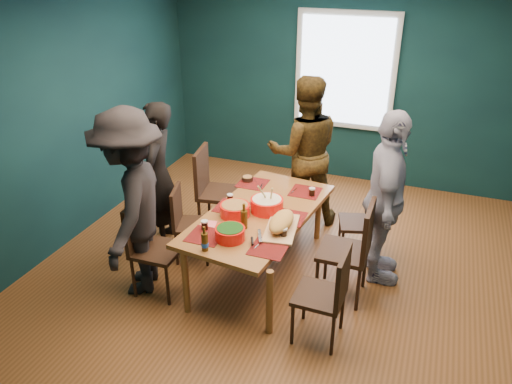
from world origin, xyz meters
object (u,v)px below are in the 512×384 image
Objects in this scene: chair_right_mid at (354,245)px; person_far_left at (158,176)px; chair_left_far at (211,185)px; chair_right_near at (330,290)px; person_right at (386,199)px; chair_right_far at (366,216)px; person_back at (304,152)px; person_near_left at (132,204)px; cutting_board at (281,223)px; dining_table at (260,218)px; chair_left_near at (149,241)px; chair_left_mid at (186,218)px; bowl_herbs at (230,233)px; bowl_salad at (235,210)px; bowl_dumpling at (267,204)px.

chair_right_mid is 2.23m from person_far_left.
chair_left_far is 2.16m from chair_right_near.
chair_right_far is at bearing 22.98° from person_right.
chair_right_near is at bearing 88.15° from person_back.
cutting_board is at bearing 88.28° from person_near_left.
person_near_left is at bearing -140.82° from dining_table.
dining_table is 2.05× the size of chair_left_near.
dining_table is at bearing -14.15° from chair_left_mid.
bowl_herbs reaches higher than dining_table.
bowl_salad is 0.33m from bowl_dumpling.
person_right is 1.04m from cutting_board.
cutting_board is (-0.86, -0.59, -0.12)m from person_right.
chair_right_near is 1.27m from bowl_salad.
bowl_dumpling reaches higher than chair_left_near.
person_near_left is at bearing -171.58° from cutting_board.
chair_right_far is at bearing 34.23° from bowl_salad.
person_far_left is 1.59m from cutting_board.
bowl_herbs is at bearing 60.61° from person_back.
chair_right_mid is 1.44× the size of cutting_board.
chair_left_far is at bearing 151.42° from person_near_left.
chair_left_mid is 0.47× the size of person_right.
bowl_salad is 0.51m from cutting_board.
bowl_dumpling is 1.20× the size of bowl_herbs.
chair_left_mid is at bearing 177.80° from chair_right_mid.
chair_left_far is at bearing 72.59° from chair_left_mid.
chair_left_mid reaches higher than dining_table.
bowl_dumpling is (-0.91, 0.14, 0.19)m from chair_right_mid.
bowl_dumpling is 0.63m from bowl_herbs.
person_far_left reaches higher than chair_right_near.
bowl_dumpling is (-0.83, 0.79, 0.25)m from chair_right_near.
chair_left_mid is 3.04× the size of bowl_herbs.
dining_table is at bearing 103.56° from person_near_left.
chair_right_far is 0.74m from chair_right_mid.
person_far_left is (-0.42, 0.20, 0.34)m from chair_left_mid.
cutting_board is (1.54, -0.41, -0.06)m from person_far_left.
person_back reaches higher than person_right.
chair_right_far is 2.61× the size of bowl_dumpling.
person_near_left reaches higher than bowl_herbs.
dining_table is 2.26× the size of chair_right_far.
person_far_left is at bearing 174.79° from bowl_dumpling.
person_near_left is at bearing -163.19° from chair_right_far.
dining_table is 0.97m from chair_right_mid.
chair_right_far is 0.53m from person_right.
chair_right_far is at bearing 86.66° from person_far_left.
chair_left_far is 0.57× the size of person_back.
bowl_salad is at bearing 53.59° from person_back.
chair_left_near is at bearing -143.49° from bowl_dumpling.
chair_right_far is at bearing 89.66° from chair_right_mid.
chair_right_far is 2.92× the size of bowl_salad.
person_near_left is at bearing 104.67° from person_right.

